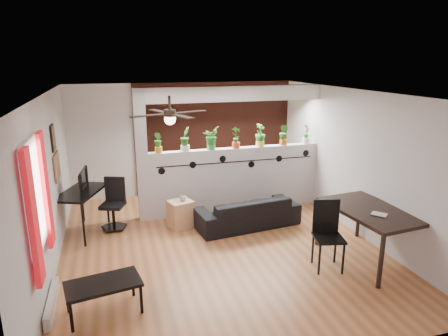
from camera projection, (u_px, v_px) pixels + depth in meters
room_shell at (217, 172)px, 6.60m from camera, size 6.30×7.10×2.90m
partition_wall at (236, 179)px, 8.37m from camera, size 3.60×0.18×1.35m
ceiling_header at (236, 94)px, 7.90m from camera, size 3.60×0.18×0.30m
pier_column at (142, 156)px, 7.69m from camera, size 0.22×0.20×2.60m
brick_panel at (217, 137)px, 9.57m from camera, size 3.90×0.05×2.60m
vine_decal at (237, 162)px, 8.17m from camera, size 3.31×0.01×0.30m
window_assembly at (37, 198)px, 4.75m from camera, size 0.09×1.30×1.55m
baseboard_heater at (52, 302)px, 5.13m from camera, size 0.08×1.00×0.18m
corkboard at (57, 166)px, 6.78m from camera, size 0.03×0.60×0.45m
framed_art at (53, 138)px, 6.60m from camera, size 0.03×0.34×0.44m
ceiling_fan at (170, 115)px, 5.84m from camera, size 1.19×1.19×0.43m
potted_plant_0 at (158, 142)px, 7.71m from camera, size 0.23×0.25×0.41m
potted_plant_1 at (185, 138)px, 7.84m from camera, size 0.30×0.32×0.48m
potted_plant_2 at (211, 137)px, 7.99m from camera, size 0.30×0.31×0.47m
potted_plant_3 at (236, 137)px, 8.13m from camera, size 0.30×0.29×0.45m
potted_plant_4 at (260, 135)px, 8.27m from camera, size 0.32×0.31×0.47m
potted_plant_5 at (284, 134)px, 8.41m from camera, size 0.27×0.29×0.44m
potted_plant_6 at (306, 133)px, 8.55m from camera, size 0.29×0.28×0.44m
sofa at (247, 212)px, 7.66m from camera, size 1.96×0.97×0.55m
cube_shelf at (181, 214)px, 7.59m from camera, size 0.52×0.49×0.53m
cup at (183, 198)px, 7.52m from camera, size 0.16×0.16×0.10m
computer_desk at (81, 195)px, 7.21m from camera, size 0.97×1.27×0.82m
monitor at (81, 183)px, 7.30m from camera, size 0.35×0.10×0.20m
office_chair at (114, 207)px, 7.50m from camera, size 0.52×0.52×0.96m
dining_table at (371, 214)px, 6.24m from camera, size 1.11×1.65×0.85m
book at (378, 216)px, 5.91m from camera, size 0.26×0.27×0.02m
folding_chair at (327, 228)px, 6.07m from camera, size 0.51×0.51×1.06m
coffee_table at (103, 286)px, 4.97m from camera, size 0.99×0.66×0.43m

